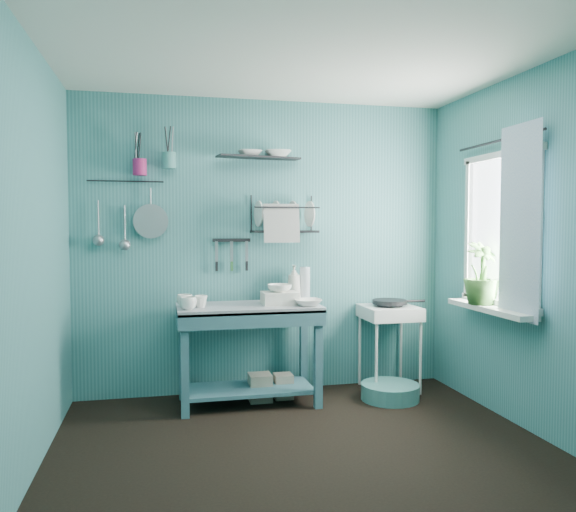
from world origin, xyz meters
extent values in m
plane|color=black|center=(0.00, 0.00, 0.00)|extent=(3.20, 3.20, 0.00)
plane|color=silver|center=(0.00, 0.00, 2.50)|extent=(3.20, 3.20, 0.00)
plane|color=#3B797A|center=(0.00, 1.50, 1.25)|extent=(3.20, 0.00, 3.20)
plane|color=#3B797A|center=(0.00, -1.50, 1.25)|extent=(3.20, 0.00, 3.20)
plane|color=#3B797A|center=(-1.60, 0.00, 1.25)|extent=(0.00, 3.00, 3.00)
plane|color=#3B797A|center=(1.60, 0.00, 1.25)|extent=(0.00, 3.00, 3.00)
cube|color=#356570|center=(-0.21, 1.14, 0.40)|extent=(1.15, 0.61, 0.80)
imported|color=white|center=(-0.69, 0.98, 0.85)|extent=(0.12, 0.12, 0.10)
imported|color=white|center=(-0.59, 1.08, 0.84)|extent=(0.14, 0.14, 0.09)
imported|color=white|center=(-0.71, 1.14, 0.85)|extent=(0.17, 0.17, 0.10)
cube|color=silver|center=(0.04, 1.12, 0.85)|extent=(0.28, 0.22, 0.10)
imported|color=white|center=(0.04, 1.12, 0.93)|extent=(0.20, 0.19, 0.06)
imported|color=silver|center=(0.21, 1.34, 0.95)|extent=(0.12, 0.12, 0.30)
cylinder|color=silver|center=(0.31, 1.36, 0.94)|extent=(0.09, 0.09, 0.28)
imported|color=white|center=(0.24, 0.99, 0.82)|extent=(0.22, 0.22, 0.05)
cube|color=silver|center=(1.05, 1.26, 0.37)|extent=(0.54, 0.54, 0.73)
cylinder|color=black|center=(1.05, 1.26, 0.77)|extent=(0.30, 0.30, 0.03)
cube|color=black|center=(-0.30, 1.47, 1.31)|extent=(0.32, 0.02, 0.03)
cube|color=black|center=(0.14, 1.37, 1.53)|extent=(0.57, 0.28, 0.32)
cube|color=black|center=(-0.08, 1.40, 2.00)|extent=(0.72, 0.29, 0.02)
imported|color=white|center=(-0.15, 1.40, 2.03)|extent=(0.21, 0.21, 0.05)
imported|color=white|center=(0.09, 1.40, 2.05)|extent=(0.24, 0.24, 0.05)
cylinder|color=#A51E5C|center=(-1.04, 1.42, 1.90)|extent=(0.11, 0.11, 0.13)
cylinder|color=teal|center=(-0.81, 1.42, 1.96)|extent=(0.11, 0.11, 0.13)
cylinder|color=#96999D|center=(-0.96, 1.45, 1.47)|extent=(0.28, 0.03, 0.28)
cylinder|color=#96999D|center=(-1.37, 1.46, 1.48)|extent=(0.01, 0.01, 0.30)
cylinder|color=#96999D|center=(-1.17, 1.46, 1.44)|extent=(0.01, 0.01, 0.30)
cylinder|color=black|center=(-1.16, 1.47, 1.79)|extent=(0.60, 0.01, 0.01)
plane|color=white|center=(1.59, 0.45, 1.40)|extent=(0.00, 1.10, 1.10)
cube|color=silver|center=(1.50, 0.45, 0.81)|extent=(0.16, 0.95, 0.04)
plane|color=silver|center=(1.52, 0.15, 1.45)|extent=(0.00, 1.35, 1.35)
cylinder|color=black|center=(1.54, 0.45, 2.05)|extent=(0.02, 1.05, 0.02)
imported|color=#3A6A2A|center=(1.49, 0.55, 1.07)|extent=(0.33, 0.33, 0.48)
cube|color=gray|center=(-0.11, 1.19, 0.11)|extent=(0.18, 0.18, 0.22)
cube|color=gray|center=(0.09, 1.22, 0.10)|extent=(0.15, 0.15, 0.20)
cylinder|color=teal|center=(0.94, 0.99, 0.07)|extent=(0.48, 0.48, 0.13)
camera|label=1|loc=(-0.88, -3.26, 1.42)|focal=35.00mm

